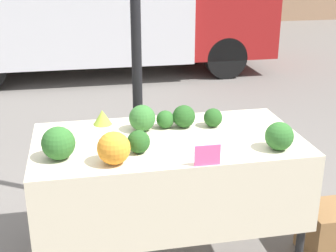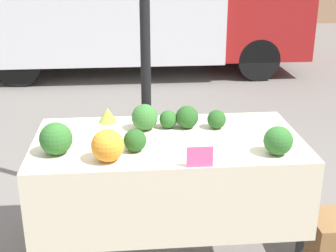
# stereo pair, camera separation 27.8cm
# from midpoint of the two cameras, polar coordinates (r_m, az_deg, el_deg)

# --- Properties ---
(tent_pole) EXTENTS (0.07, 0.07, 2.65)m
(tent_pole) POSITION_cam_midpoint_polar(r_m,az_deg,el_deg) (3.22, -6.42, 10.44)
(tent_pole) COLOR black
(tent_pole) RESTS_ON ground_plane
(market_table) EXTENTS (1.61, 0.84, 0.83)m
(market_table) POSITION_cam_midpoint_polar(r_m,az_deg,el_deg) (2.79, -2.60, -4.15)
(market_table) COLOR beige
(market_table) RESTS_ON ground_plane
(orange_cauliflower) EXTENTS (0.18, 0.18, 0.18)m
(orange_cauliflower) POSITION_cam_midpoint_polar(r_m,az_deg,el_deg) (2.48, -9.84, -2.74)
(orange_cauliflower) COLOR orange
(orange_cauliflower) RESTS_ON market_table
(romanesco_head) EXTENTS (0.12, 0.12, 0.10)m
(romanesco_head) POSITION_cam_midpoint_polar(r_m,az_deg,el_deg) (3.07, -10.59, 1.01)
(romanesco_head) COLOR #93B238
(romanesco_head) RESTS_ON market_table
(broccoli_head_0) EXTENTS (0.14, 0.14, 0.14)m
(broccoli_head_0) POSITION_cam_midpoint_polar(r_m,az_deg,el_deg) (2.96, -0.73, 1.13)
(broccoli_head_0) COLOR #23511E
(broccoli_head_0) RESTS_ON market_table
(broccoli_head_1) EXTENTS (0.17, 0.17, 0.17)m
(broccoli_head_1) POSITION_cam_midpoint_polar(r_m,az_deg,el_deg) (2.91, -5.90, 0.92)
(broccoli_head_1) COLOR #336B2D
(broccoli_head_1) RESTS_ON market_table
(broccoli_head_2) EXTENTS (0.12, 0.12, 0.12)m
(broccoli_head_2) POSITION_cam_midpoint_polar(r_m,az_deg,el_deg) (2.98, 2.86, 0.98)
(broccoli_head_2) COLOR #23511E
(broccoli_head_2) RESTS_ON market_table
(broccoli_head_3) EXTENTS (0.11, 0.11, 0.11)m
(broccoli_head_3) POSITION_cam_midpoint_polar(r_m,az_deg,el_deg) (2.96, -3.03, 0.77)
(broccoli_head_3) COLOR #285B23
(broccoli_head_3) RESTS_ON market_table
(broccoli_head_4) EXTENTS (0.13, 0.13, 0.13)m
(broccoli_head_4) POSITION_cam_midpoint_polar(r_m,az_deg,el_deg) (2.61, -6.67, -1.97)
(broccoli_head_4) COLOR #23511E
(broccoli_head_4) RESTS_ON market_table
(broccoli_head_5) EXTENTS (0.16, 0.16, 0.16)m
(broccoli_head_5) POSITION_cam_midpoint_polar(r_m,az_deg,el_deg) (2.67, 10.55, -1.28)
(broccoli_head_5) COLOR #2D6628
(broccoli_head_5) RESTS_ON market_table
(broccoli_head_6) EXTENTS (0.18, 0.18, 0.18)m
(broccoli_head_6) POSITION_cam_midpoint_polar(r_m,az_deg,el_deg) (2.61, -16.23, -2.09)
(broccoli_head_6) COLOR #2D6628
(broccoli_head_6) RESTS_ON market_table
(price_sign) EXTENTS (0.14, 0.01, 0.12)m
(price_sign) POSITION_cam_midpoint_polar(r_m,az_deg,el_deg) (2.44, 1.59, -3.67)
(price_sign) COLOR #F45B9E
(price_sign) RESTS_ON market_table
(produce_crate) EXTENTS (0.43, 0.31, 0.35)m
(produce_crate) POSITION_cam_midpoint_polar(r_m,az_deg,el_deg) (3.27, 17.55, -12.13)
(produce_crate) COLOR olive
(produce_crate) RESTS_ON ground_plane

